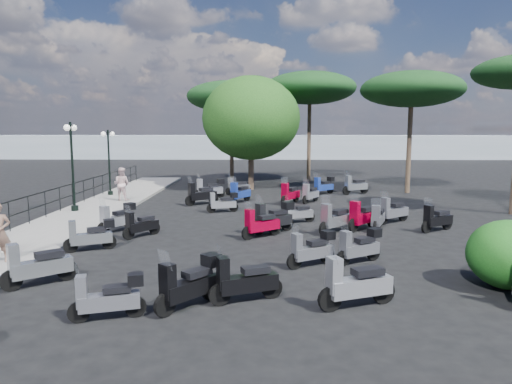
{
  "coord_description": "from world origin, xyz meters",
  "views": [
    {
      "loc": [
        1.39,
        -16.6,
        3.81
      ],
      "look_at": [
        1.05,
        2.35,
        1.2
      ],
      "focal_mm": 32.0,
      "sensor_mm": 36.0,
      "label": 1
    }
  ],
  "objects_px": {
    "scooter_12": "(190,284)",
    "scooter_20": "(362,217)",
    "scooter_3": "(117,219)",
    "pine_1": "(412,90)",
    "pedestrian_far": "(122,184)",
    "pine_0": "(310,88)",
    "lamp_post_2": "(109,158)",
    "scooter_7": "(244,282)",
    "scooter_8": "(261,225)",
    "scooter_1": "(38,266)",
    "scooter_26": "(378,218)",
    "scooter_27": "(437,219)",
    "scooter_9": "(141,225)",
    "scooter_11": "(238,187)",
    "scooter_16": "(223,203)",
    "scooter_2": "(91,236)",
    "scooter_15": "(297,213)",
    "scooter_5": "(210,189)",
    "scooter_4": "(201,195)",
    "scooter_19": "(312,250)",
    "scooter_22": "(310,194)",
    "scooter_23": "(324,186)",
    "scooter_21": "(335,220)",
    "lamp_post_1": "(72,161)",
    "scooter_17": "(290,194)",
    "broadleaf_tree": "(251,118)",
    "scooter_6": "(108,298)",
    "scooter_28": "(393,211)",
    "pine_2": "(231,97)",
    "scooter_13": "(356,285)",
    "scooter_14": "(274,218)",
    "scooter_10": "(240,193)"
  },
  "relations": [
    {
      "from": "scooter_2",
      "to": "scooter_4",
      "type": "relative_size",
      "value": 0.96
    },
    {
      "from": "scooter_7",
      "to": "scooter_5",
      "type": "bearing_deg",
      "value": -12.35
    },
    {
      "from": "pedestrian_far",
      "to": "scooter_5",
      "type": "bearing_deg",
      "value": -148.74
    },
    {
      "from": "scooter_7",
      "to": "scooter_8",
      "type": "distance_m",
      "value": 6.11
    },
    {
      "from": "scooter_12",
      "to": "scooter_20",
      "type": "xyz_separation_m",
      "value": [
        5.34,
        7.77,
        -0.01
      ]
    },
    {
      "from": "pine_1",
      "to": "scooter_2",
      "type": "bearing_deg",
      "value": -136.15
    },
    {
      "from": "scooter_8",
      "to": "scooter_13",
      "type": "bearing_deg",
      "value": 159.62
    },
    {
      "from": "scooter_5",
      "to": "pine_2",
      "type": "xyz_separation_m",
      "value": [
        0.75,
        6.76,
        5.48
      ]
    },
    {
      "from": "pedestrian_far",
      "to": "scooter_1",
      "type": "xyz_separation_m",
      "value": [
        1.86,
        -12.63,
        -0.51
      ]
    },
    {
      "from": "scooter_6",
      "to": "scooter_28",
      "type": "bearing_deg",
      "value": -57.17
    },
    {
      "from": "scooter_7",
      "to": "scooter_28",
      "type": "bearing_deg",
      "value": -55.05
    },
    {
      "from": "scooter_1",
      "to": "scooter_26",
      "type": "bearing_deg",
      "value": -95.97
    },
    {
      "from": "pedestrian_far",
      "to": "pine_0",
      "type": "xyz_separation_m",
      "value": [
        10.65,
        10.14,
        5.72
      ]
    },
    {
      "from": "scooter_7",
      "to": "scooter_19",
      "type": "xyz_separation_m",
      "value": [
        1.77,
        2.71,
        0.0
      ]
    },
    {
      "from": "lamp_post_1",
      "to": "scooter_9",
      "type": "relative_size",
      "value": 3.19
    },
    {
      "from": "scooter_8",
      "to": "scooter_12",
      "type": "xyz_separation_m",
      "value": [
        -1.47,
        -6.44,
        0.06
      ]
    },
    {
      "from": "scooter_14",
      "to": "scooter_21",
      "type": "xyz_separation_m",
      "value": [
        2.27,
        0.0,
        -0.04
      ]
    },
    {
      "from": "scooter_9",
      "to": "scooter_11",
      "type": "bearing_deg",
      "value": -65.06
    },
    {
      "from": "lamp_post_1",
      "to": "scooter_11",
      "type": "height_order",
      "value": "lamp_post_1"
    },
    {
      "from": "scooter_2",
      "to": "broadleaf_tree",
      "type": "height_order",
      "value": "broadleaf_tree"
    },
    {
      "from": "scooter_28",
      "to": "scooter_11",
      "type": "bearing_deg",
      "value": 4.29
    },
    {
      "from": "pine_2",
      "to": "scooter_1",
      "type": "bearing_deg",
      "value": -98.79
    },
    {
      "from": "scooter_4",
      "to": "scooter_16",
      "type": "xyz_separation_m",
      "value": [
        1.3,
        -2.1,
        -0.07
      ]
    },
    {
      "from": "scooter_1",
      "to": "scooter_17",
      "type": "distance_m",
      "value": 14.29
    },
    {
      "from": "scooter_10",
      "to": "scooter_20",
      "type": "distance_m",
      "value": 8.15
    },
    {
      "from": "scooter_21",
      "to": "scooter_28",
      "type": "height_order",
      "value": "scooter_21"
    },
    {
      "from": "scooter_1",
      "to": "scooter_3",
      "type": "bearing_deg",
      "value": -39.49
    },
    {
      "from": "lamp_post_2",
      "to": "scooter_7",
      "type": "bearing_deg",
      "value": -46.1
    },
    {
      "from": "scooter_13",
      "to": "scooter_28",
      "type": "relative_size",
      "value": 1.21
    },
    {
      "from": "scooter_2",
      "to": "scooter_8",
      "type": "relative_size",
      "value": 1.08
    },
    {
      "from": "scooter_5",
      "to": "scooter_11",
      "type": "height_order",
      "value": "scooter_5"
    },
    {
      "from": "scooter_21",
      "to": "scooter_22",
      "type": "bearing_deg",
      "value": -42.76
    },
    {
      "from": "scooter_7",
      "to": "broadleaf_tree",
      "type": "relative_size",
      "value": 0.23
    },
    {
      "from": "scooter_27",
      "to": "pine_0",
      "type": "height_order",
      "value": "pine_0"
    },
    {
      "from": "scooter_9",
      "to": "scooter_26",
      "type": "distance_m",
      "value": 8.8
    },
    {
      "from": "scooter_17",
      "to": "broadleaf_tree",
      "type": "distance_m",
      "value": 7.25
    },
    {
      "from": "scooter_1",
      "to": "scooter_11",
      "type": "bearing_deg",
      "value": -53.1
    },
    {
      "from": "lamp_post_1",
      "to": "lamp_post_2",
      "type": "bearing_deg",
      "value": 86.08
    },
    {
      "from": "lamp_post_2",
      "to": "scooter_16",
      "type": "height_order",
      "value": "lamp_post_2"
    },
    {
      "from": "lamp_post_2",
      "to": "scooter_7",
      "type": "xyz_separation_m",
      "value": [
        8.24,
        -15.59,
        -1.75
      ]
    },
    {
      "from": "scooter_6",
      "to": "scooter_13",
      "type": "xyz_separation_m",
      "value": [
        5.09,
        0.72,
        0.06
      ]
    },
    {
      "from": "scooter_21",
      "to": "scooter_27",
      "type": "distance_m",
      "value": 3.87
    },
    {
      "from": "scooter_11",
      "to": "scooter_15",
      "type": "distance_m",
      "value": 8.64
    },
    {
      "from": "scooter_19",
      "to": "scooter_22",
      "type": "bearing_deg",
      "value": -36.47
    },
    {
      "from": "scooter_4",
      "to": "scooter_6",
      "type": "bearing_deg",
      "value": 143.9
    },
    {
      "from": "scooter_1",
      "to": "scooter_23",
      "type": "distance_m",
      "value": 18.42
    },
    {
      "from": "scooter_12",
      "to": "scooter_15",
      "type": "relative_size",
      "value": 1.01
    },
    {
      "from": "scooter_3",
      "to": "pine_1",
      "type": "distance_m",
      "value": 18.74
    },
    {
      "from": "scooter_1",
      "to": "scooter_8",
      "type": "relative_size",
      "value": 1.05
    },
    {
      "from": "scooter_8",
      "to": "pine_0",
      "type": "height_order",
      "value": "pine_0"
    }
  ]
}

